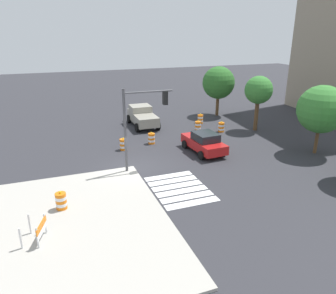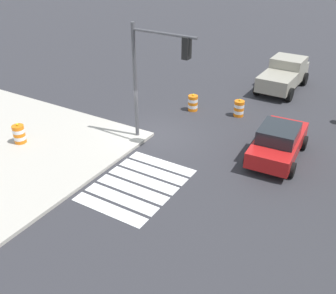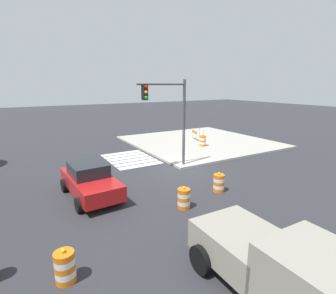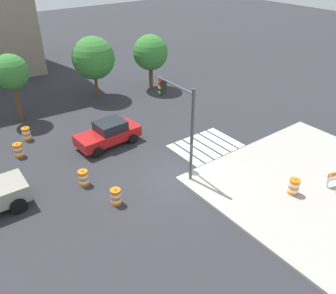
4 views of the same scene
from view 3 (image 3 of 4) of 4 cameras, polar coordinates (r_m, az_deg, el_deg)
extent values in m
plane|color=#2D2D33|center=(16.75, 2.79, -5.06)|extent=(120.00, 120.00, 0.00)
cube|color=#ADA89E|center=(24.82, 6.82, 1.18)|extent=(12.00, 12.00, 0.15)
cube|color=silver|center=(17.70, -5.90, -4.06)|extent=(0.60, 3.20, 0.02)
cube|color=silver|center=(18.35, -6.88, -3.45)|extent=(0.60, 3.20, 0.02)
cube|color=silver|center=(19.02, -7.79, -2.87)|extent=(0.60, 3.20, 0.02)
cube|color=silver|center=(19.68, -8.64, -2.33)|extent=(0.60, 3.20, 0.02)
cube|color=silver|center=(20.36, -9.43, -1.83)|extent=(0.60, 3.20, 0.02)
cube|color=silver|center=(21.04, -10.17, -1.36)|extent=(0.60, 3.20, 0.02)
cube|color=red|center=(13.26, -16.57, -7.60)|extent=(4.40, 2.08, 0.70)
cube|color=#1E2328|center=(13.28, -17.08, -4.64)|extent=(1.99, 1.71, 0.60)
cylinder|color=black|center=(12.51, -10.34, -10.29)|extent=(0.67, 0.28, 0.66)
cylinder|color=black|center=(11.97, -18.88, -11.96)|extent=(0.67, 0.28, 0.66)
cylinder|color=black|center=(14.86, -14.55, -6.61)|extent=(0.67, 0.28, 0.66)
cylinder|color=black|center=(14.41, -21.74, -7.80)|extent=(0.67, 0.28, 0.66)
cube|color=gray|center=(8.25, 15.72, -19.76)|extent=(2.53, 2.04, 0.90)
cube|color=gray|center=(7.07, 29.13, -24.42)|extent=(1.93, 2.03, 1.50)
cylinder|color=black|center=(9.42, 17.92, -18.63)|extent=(0.85, 0.31, 0.84)
cylinder|color=black|center=(8.24, 7.35, -23.17)|extent=(0.85, 0.31, 0.84)
cylinder|color=orange|center=(13.76, 10.98, -9.13)|extent=(0.56, 0.56, 0.18)
cylinder|color=white|center=(13.70, 11.01, -8.43)|extent=(0.56, 0.56, 0.18)
cylinder|color=orange|center=(13.63, 11.05, -7.73)|extent=(0.56, 0.56, 0.18)
cylinder|color=white|center=(13.57, 11.08, -7.02)|extent=(0.56, 0.56, 0.18)
cylinder|color=orange|center=(13.51, 11.12, -6.31)|extent=(0.56, 0.56, 0.18)
sphere|color=yellow|center=(13.46, 11.14, -5.71)|extent=(0.12, 0.12, 0.12)
cylinder|color=orange|center=(8.59, -21.38, -25.15)|extent=(0.56, 0.56, 0.18)
cylinder|color=white|center=(8.48, -21.49, -24.19)|extent=(0.56, 0.56, 0.18)
cylinder|color=orange|center=(8.37, -21.61, -23.21)|extent=(0.56, 0.56, 0.18)
cylinder|color=white|center=(8.27, -21.72, -22.20)|extent=(0.56, 0.56, 0.18)
cylinder|color=orange|center=(8.17, -21.84, -21.16)|extent=(0.56, 0.56, 0.18)
sphere|color=yellow|center=(8.08, -21.94, -20.28)|extent=(0.12, 0.12, 0.12)
cylinder|color=orange|center=(11.85, 3.45, -12.76)|extent=(0.56, 0.56, 0.18)
cylinder|color=white|center=(11.77, 3.47, -11.97)|extent=(0.56, 0.56, 0.18)
cylinder|color=orange|center=(11.70, 3.48, -11.18)|extent=(0.56, 0.56, 0.18)
cylinder|color=white|center=(11.62, 3.49, -10.37)|extent=(0.56, 0.56, 0.18)
cylinder|color=orange|center=(11.55, 3.50, -9.55)|extent=(0.56, 0.56, 0.18)
sphere|color=yellow|center=(11.49, 3.52, -8.86)|extent=(0.12, 0.12, 0.12)
cylinder|color=orange|center=(22.77, 7.55, 0.47)|extent=(0.56, 0.56, 0.18)
cylinder|color=white|center=(22.73, 7.56, 0.91)|extent=(0.56, 0.56, 0.18)
cylinder|color=orange|center=(22.69, 7.58, 1.35)|extent=(0.56, 0.56, 0.18)
cylinder|color=white|center=(22.65, 7.59, 1.80)|extent=(0.56, 0.56, 0.18)
cylinder|color=orange|center=(22.62, 7.60, 2.24)|extent=(0.56, 0.56, 0.18)
sphere|color=yellow|center=(22.59, 7.61, 2.62)|extent=(0.12, 0.12, 0.12)
cube|color=silver|center=(24.71, 6.21, 2.51)|extent=(0.09, 0.09, 1.00)
cube|color=silver|center=(24.95, 7.73, 2.57)|extent=(0.09, 0.09, 1.00)
cube|color=silver|center=(25.73, 5.41, 2.96)|extent=(0.09, 0.09, 1.00)
cube|color=silver|center=(25.96, 6.88, 3.02)|extent=(0.09, 0.09, 1.00)
cube|color=orange|center=(25.17, 5.77, 3.30)|extent=(1.25, 0.43, 0.28)
cube|color=white|center=(25.23, 5.76, 2.63)|extent=(1.25, 0.43, 0.20)
cylinder|color=#4C4C51|center=(16.89, 3.50, 5.21)|extent=(0.18, 0.18, 5.50)
cylinder|color=#4C4C51|center=(15.91, -1.37, 13.57)|extent=(0.19, 3.20, 0.12)
cube|color=black|center=(15.42, -5.13, 11.86)|extent=(0.37, 0.29, 0.90)
sphere|color=red|center=(15.24, -4.85, 12.97)|extent=(0.20, 0.20, 0.20)
sphere|color=#F2A514|center=(15.25, -4.83, 11.84)|extent=(0.20, 0.20, 0.20)
sphere|color=green|center=(15.26, -4.81, 10.72)|extent=(0.20, 0.20, 0.20)
camera|label=1|loc=(36.18, -8.49, 19.11)|focal=34.36mm
camera|label=2|loc=(27.87, -33.78, 18.93)|focal=40.76mm
camera|label=4|loc=(22.81, 55.74, 25.03)|focal=37.14mm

